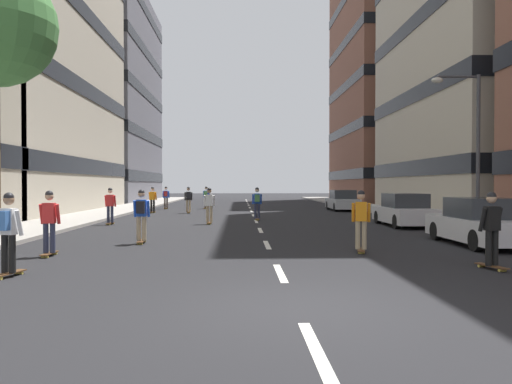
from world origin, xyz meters
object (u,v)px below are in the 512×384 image
(parked_car_far, at_px, (480,223))
(skater_7, at_px, (110,204))
(skater_8, at_px, (209,204))
(skater_10, at_px, (492,226))
(parked_car_mid, at_px, (342,201))
(streetlamp_right, at_px, (470,133))
(skater_4, at_px, (188,198))
(skater_3, at_px, (361,218))
(parked_car_near, at_px, (404,211))
(skater_9, at_px, (257,201))
(skater_5, at_px, (153,198))
(skater_11, at_px, (141,213))
(skater_0, at_px, (166,196))
(skater_2, at_px, (206,196))
(skater_1, at_px, (8,229))
(skater_6, at_px, (49,220))

(parked_car_far, xyz_separation_m, skater_7, (-13.88, 8.47, 0.29))
(skater_8, bearing_deg, skater_10, -60.97)
(parked_car_mid, xyz_separation_m, streetlamp_right, (2.21, -15.42, 3.44))
(parked_car_mid, height_order, skater_4, skater_4)
(parked_car_mid, xyz_separation_m, skater_7, (-13.88, -12.29, 0.29))
(parked_car_mid, xyz_separation_m, skater_3, (-4.19, -22.25, 0.29))
(parked_car_near, xyz_separation_m, parked_car_mid, (0.00, 13.59, 0.00))
(skater_3, relative_size, skater_9, 1.00)
(skater_3, relative_size, skater_5, 1.00)
(skater_7, bearing_deg, skater_11, -68.59)
(skater_8, bearing_deg, skater_0, 106.17)
(parked_car_far, xyz_separation_m, skater_10, (-1.90, -4.38, 0.29))
(skater_0, xyz_separation_m, skater_9, (6.72, -12.16, 0.00))
(skater_2, relative_size, skater_3, 1.00)
(skater_4, relative_size, skater_8, 1.00)
(skater_5, bearing_deg, skater_8, -65.13)
(skater_0, distance_m, skater_8, 15.41)
(skater_1, bearing_deg, skater_0, 91.81)
(skater_9, height_order, skater_11, same)
(skater_3, bearing_deg, skater_4, 109.66)
(streetlamp_right, xyz_separation_m, skater_8, (-11.34, 3.29, -3.15))
(skater_5, bearing_deg, streetlamp_right, -39.12)
(skater_8, bearing_deg, skater_3, -64.01)
(skater_7, bearing_deg, parked_car_far, -31.39)
(streetlamp_right, xyz_separation_m, skater_3, (-6.40, -6.83, -3.15))
(skater_4, bearing_deg, skater_1, -93.64)
(parked_car_mid, xyz_separation_m, skater_8, (-9.12, -12.13, 0.29))
(parked_car_mid, height_order, skater_10, skater_10)
(skater_9, bearing_deg, parked_car_near, -31.49)
(skater_6, bearing_deg, streetlamp_right, 25.83)
(skater_5, height_order, skater_9, same)
(parked_car_far, relative_size, skater_0, 2.47)
(skater_10, relative_size, skater_11, 1.00)
(streetlamp_right, bearing_deg, skater_8, 163.83)
(skater_1, height_order, skater_11, same)
(skater_1, relative_size, skater_2, 1.00)
(parked_car_near, height_order, skater_1, skater_1)
(skater_9, relative_size, skater_11, 1.00)
(parked_car_far, height_order, skater_0, skater_0)
(parked_car_far, bearing_deg, skater_2, 113.45)
(parked_car_near, distance_m, skater_4, 15.33)
(skater_1, relative_size, skater_11, 1.00)
(streetlamp_right, height_order, skater_9, streetlamp_right)
(skater_1, xyz_separation_m, skater_9, (5.83, 16.22, 0.00))
(skater_4, distance_m, skater_6, 19.78)
(parked_car_mid, height_order, skater_8, skater_8)
(parked_car_near, xyz_separation_m, skater_11, (-10.88, -6.34, 0.32))
(skater_4, distance_m, skater_9, 7.84)
(skater_0, xyz_separation_m, skater_3, (9.22, -24.92, -0.03))
(skater_2, distance_m, skater_6, 25.75)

